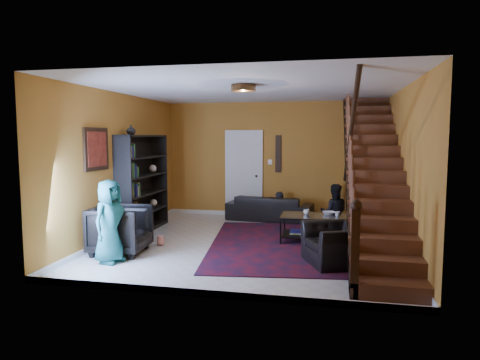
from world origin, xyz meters
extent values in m
plane|color=beige|center=(0.00, 0.00, 0.00)|extent=(5.50, 5.50, 0.00)
plane|color=#BB7029|center=(0.00, 2.75, 1.40)|extent=(5.20, 0.00, 5.20)
plane|color=#BB7029|center=(0.00, -2.75, 1.40)|extent=(5.20, 0.00, 5.20)
plane|color=#BB7029|center=(-2.60, 0.00, 1.40)|extent=(0.00, 5.50, 5.50)
plane|color=#BB7029|center=(2.60, 0.00, 1.40)|extent=(0.00, 5.50, 5.50)
plane|color=white|center=(0.00, 0.00, 2.80)|extent=(5.50, 5.50, 0.00)
cube|color=silver|center=(0.00, 2.74, 0.05)|extent=(5.20, 0.02, 0.10)
cube|color=silver|center=(-2.59, 0.00, 0.05)|extent=(0.02, 5.50, 0.10)
cube|color=#BB7029|center=(2.12, 0.00, 1.32)|extent=(0.95, 4.92, 2.83)
cube|color=black|center=(1.67, 0.00, 1.40)|extent=(0.04, 5.02, 3.02)
cylinder|color=black|center=(1.70, 0.00, 1.85)|extent=(0.07, 4.20, 2.44)
cube|color=black|center=(1.70, -2.40, 0.55)|extent=(0.10, 0.10, 1.10)
cube|color=black|center=(-2.41, 0.60, 1.00)|extent=(0.35, 1.80, 2.00)
cube|color=black|center=(-2.41, 0.60, 0.40)|extent=(0.35, 1.72, 0.03)
cube|color=black|center=(-2.41, 0.60, 1.16)|extent=(0.35, 1.72, 0.03)
cube|color=silver|center=(-0.70, 2.73, 1.02)|extent=(0.82, 0.05, 2.05)
cube|color=maroon|center=(-2.57, -0.90, 1.75)|extent=(0.04, 0.74, 0.74)
cube|color=black|center=(0.15, 2.73, 1.55)|extent=(0.14, 0.03, 0.90)
cylinder|color=#3F2814|center=(0.00, -0.80, 2.74)|extent=(0.40, 0.40, 0.10)
cube|color=#4D0D1B|center=(0.92, 0.07, 0.01)|extent=(3.74, 4.15, 0.02)
imported|color=black|center=(0.01, 2.30, 0.29)|extent=(2.06, 0.99, 0.58)
imported|color=black|center=(-2.05, -1.10, 0.41)|extent=(0.95, 0.93, 0.82)
imported|color=black|center=(1.50, -1.01, 0.31)|extent=(1.13, 1.20, 0.62)
imported|color=black|center=(0.22, 2.35, 0.12)|extent=(0.43, 0.31, 1.13)
imported|color=black|center=(1.50, 2.35, 0.22)|extent=(0.68, 0.55, 1.33)
imported|color=#1C6A66|center=(-1.95, -1.63, 0.65)|extent=(0.55, 0.72, 1.30)
cube|color=black|center=(0.53, 0.01, 0.25)|extent=(0.03, 0.03, 0.50)
cube|color=black|center=(1.80, 0.01, 0.25)|extent=(0.03, 0.03, 0.50)
cube|color=black|center=(0.53, 0.72, 0.25)|extent=(0.03, 0.03, 0.50)
cube|color=black|center=(1.80, 0.72, 0.25)|extent=(0.03, 0.03, 0.50)
cube|color=black|center=(1.16, 0.36, 0.13)|extent=(1.28, 0.73, 0.02)
cube|color=silver|center=(1.16, 0.36, 0.50)|extent=(1.34, 0.79, 0.02)
imported|color=#999999|center=(0.97, 0.41, 0.55)|extent=(0.13, 0.13, 0.09)
imported|color=#999999|center=(1.54, 0.31, 0.55)|extent=(0.13, 0.13, 0.09)
imported|color=#999999|center=(1.38, 0.49, 0.53)|extent=(0.28, 0.28, 0.06)
imported|color=#999999|center=(-2.41, 0.10, 2.10)|extent=(0.18, 0.18, 0.19)
cylinder|color=red|center=(-1.59, -0.48, 0.10)|extent=(0.17, 0.17, 0.15)
camera|label=1|loc=(1.38, -7.61, 1.96)|focal=32.00mm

